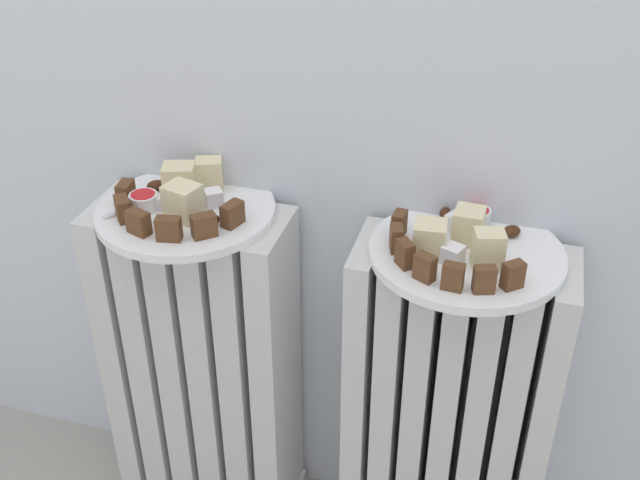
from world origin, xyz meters
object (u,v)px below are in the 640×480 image
object	(u,v)px
plate_left	(186,211)
jam_bowl_left	(144,201)
plate_right	(467,253)
radiator_left	(203,372)
fork	(143,203)
jam_bowl_right	(476,217)
radiator_right	(446,421)

from	to	relation	value
plate_left	jam_bowl_left	size ratio (longest dim) A/B	6.24
plate_right	radiator_left	bearing A→B (deg)	-180.00
plate_right	fork	distance (m)	0.45
plate_left	jam_bowl_right	xyz separation A→B (m)	(0.39, 0.06, 0.02)
radiator_left	fork	size ratio (longest dim) A/B	5.83
radiator_left	plate_right	distance (m)	0.49
jam_bowl_left	plate_left	bearing A→B (deg)	21.94
jam_bowl_left	radiator_left	bearing A→B (deg)	21.94
radiator_right	jam_bowl_left	size ratio (longest dim) A/B	14.34
radiator_left	jam_bowl_right	size ratio (longest dim) A/B	14.44
radiator_right	jam_bowl_right	world-z (taller)	jam_bowl_right
radiator_left	plate_right	size ratio (longest dim) A/B	2.30
plate_left	radiator_left	bearing A→B (deg)	-45.00
plate_left	fork	distance (m)	0.06
plate_left	fork	bearing A→B (deg)	-172.20
radiator_left	jam_bowl_left	size ratio (longest dim) A/B	14.34
radiator_right	plate_left	bearing A→B (deg)	180.00
radiator_left	radiator_right	world-z (taller)	same
radiator_right	jam_bowl_left	world-z (taller)	jam_bowl_left
radiator_left	plate_left	world-z (taller)	plate_left
plate_left	plate_right	xyz separation A→B (m)	(0.39, 0.00, 0.00)
radiator_left	fork	distance (m)	0.31
radiator_left	jam_bowl_left	world-z (taller)	jam_bowl_left
plate_right	jam_bowl_right	bearing A→B (deg)	87.54
radiator_left	radiator_right	bearing A→B (deg)	0.00
jam_bowl_left	plate_right	bearing A→B (deg)	2.71
radiator_right	plate_left	xyz separation A→B (m)	(-0.39, 0.00, 0.30)
radiator_right	plate_left	distance (m)	0.49
plate_right	fork	size ratio (longest dim) A/B	2.54
radiator_right	plate_right	distance (m)	0.30
radiator_left	plate_right	xyz separation A→B (m)	(0.39, 0.00, 0.30)
jam_bowl_left	fork	world-z (taller)	jam_bowl_left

